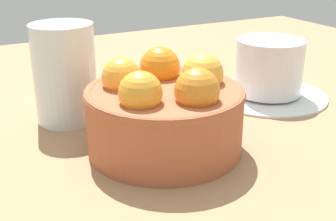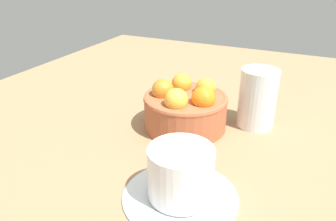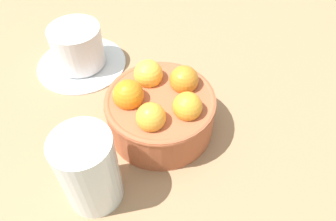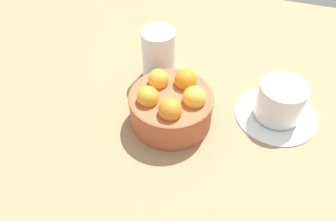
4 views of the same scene
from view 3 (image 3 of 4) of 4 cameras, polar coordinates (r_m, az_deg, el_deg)
ground_plane at (r=48.39cm, az=-1.22°, el=-4.27°), size 121.09×103.70×3.54cm
terracotta_bowl at (r=43.91cm, az=-1.37°, el=0.31°), size 14.98×14.98×9.05cm
coffee_cup at (r=56.60cm, az=-15.59°, el=10.28°), size 15.13×15.13×7.38cm
water_glass at (r=37.71cm, az=-13.84°, el=-10.23°), size 6.74×6.74×10.79cm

